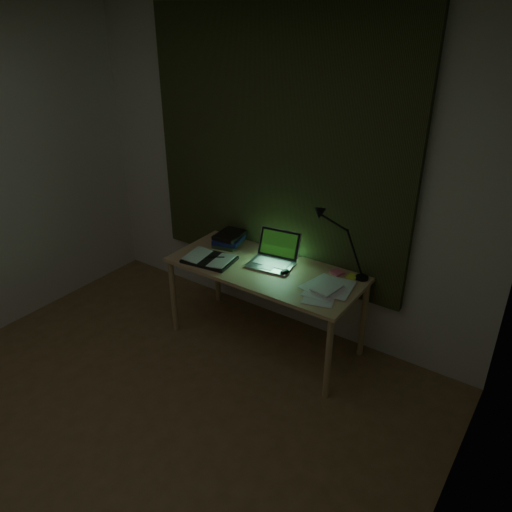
{
  "coord_description": "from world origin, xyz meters",
  "views": [
    {
      "loc": [
        1.97,
        -1.13,
        2.44
      ],
      "look_at": [
        0.16,
        1.48,
        0.82
      ],
      "focal_mm": 35.0,
      "sensor_mm": 36.0,
      "label": 1
    }
  ],
  "objects_px": {
    "book_stack": "(229,238)",
    "desk_lamp": "(365,248)",
    "desk": "(265,306)",
    "open_textbook": "(210,259)",
    "loose_papers": "(322,285)",
    "laptop": "(271,252)"
  },
  "relations": [
    {
      "from": "open_textbook",
      "to": "book_stack",
      "type": "xyz_separation_m",
      "value": [
        -0.05,
        0.32,
        0.03
      ]
    },
    {
      "from": "loose_papers",
      "to": "desk_lamp",
      "type": "bearing_deg",
      "value": 53.8
    },
    {
      "from": "desk",
      "to": "open_textbook",
      "type": "bearing_deg",
      "value": -160.57
    },
    {
      "from": "book_stack",
      "to": "desk",
      "type": "bearing_deg",
      "value": -20.67
    },
    {
      "from": "desk",
      "to": "book_stack",
      "type": "xyz_separation_m",
      "value": [
        -0.47,
        0.18,
        0.39
      ]
    },
    {
      "from": "book_stack",
      "to": "loose_papers",
      "type": "bearing_deg",
      "value": -10.51
    },
    {
      "from": "laptop",
      "to": "loose_papers",
      "type": "bearing_deg",
      "value": -14.26
    },
    {
      "from": "book_stack",
      "to": "loose_papers",
      "type": "height_order",
      "value": "book_stack"
    },
    {
      "from": "desk",
      "to": "desk_lamp",
      "type": "height_order",
      "value": "desk_lamp"
    },
    {
      "from": "book_stack",
      "to": "desk_lamp",
      "type": "relative_size",
      "value": 0.51
    },
    {
      "from": "desk",
      "to": "open_textbook",
      "type": "relative_size",
      "value": 3.94
    },
    {
      "from": "laptop",
      "to": "book_stack",
      "type": "height_order",
      "value": "laptop"
    },
    {
      "from": "desk",
      "to": "open_textbook",
      "type": "xyz_separation_m",
      "value": [
        -0.41,
        -0.15,
        0.35
      ]
    },
    {
      "from": "open_textbook",
      "to": "desk_lamp",
      "type": "distance_m",
      "value": 1.17
    },
    {
      "from": "desk",
      "to": "book_stack",
      "type": "relative_size",
      "value": 5.88
    },
    {
      "from": "desk",
      "to": "desk_lamp",
      "type": "relative_size",
      "value": 2.97
    },
    {
      "from": "open_textbook",
      "to": "loose_papers",
      "type": "bearing_deg",
      "value": 1.47
    },
    {
      "from": "loose_papers",
      "to": "desk_lamp",
      "type": "distance_m",
      "value": 0.4
    },
    {
      "from": "desk",
      "to": "open_textbook",
      "type": "height_order",
      "value": "open_textbook"
    },
    {
      "from": "desk",
      "to": "desk_lamp",
      "type": "xyz_separation_m",
      "value": [
        0.66,
        0.26,
        0.58
      ]
    },
    {
      "from": "laptop",
      "to": "desk_lamp",
      "type": "distance_m",
      "value": 0.69
    },
    {
      "from": "book_stack",
      "to": "desk_lamp",
      "type": "distance_m",
      "value": 1.15
    }
  ]
}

